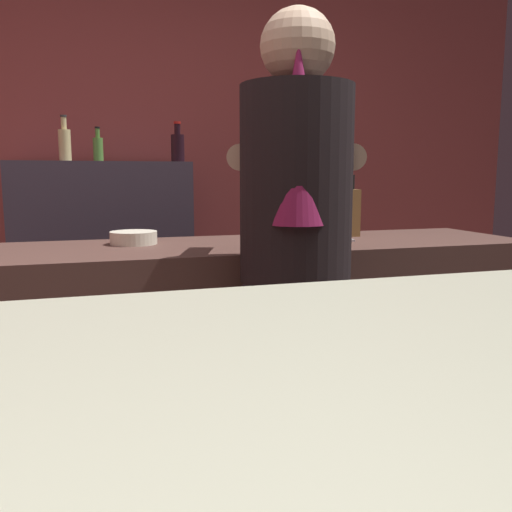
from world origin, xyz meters
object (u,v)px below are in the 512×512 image
mixing_bowl (134,238)px  knife_block (346,212)px  chefs_knife (325,241)px  bartender (295,247)px  bottle_soy (178,146)px  bottle_hot_sauce (65,143)px  bottle_olive_oil (98,148)px

mixing_bowl → knife_block: bearing=0.9°
chefs_knife → bartender: bearing=-119.2°
bartender → bottle_soy: 1.55m
chefs_knife → bottle_soy: (-0.40, 1.09, 0.41)m
bartender → bottle_hot_sauce: bearing=44.3°
chefs_knife → bottle_soy: size_ratio=1.10×
knife_block → bottle_olive_oil: bottle_olive_oil is taller
bottle_hot_sauce → bottle_olive_oil: bearing=34.0°
bartender → bottle_hot_sauce: bartender is taller
bartender → bottle_soy: bearing=23.8°
mixing_bowl → bottle_soy: bearing=70.9°
bottle_soy → knife_block: bearing=-58.1°
knife_block → bottle_olive_oil: 1.48m
knife_block → bottle_olive_oil: bearing=133.3°
bartender → bottle_hot_sauce: 1.71m
knife_block → bottle_soy: size_ratio=1.21×
bartender → mixing_bowl: bartender is taller
bottle_olive_oil → bottle_soy: bearing=-17.3°
bartender → bottle_olive_oil: bartender is taller
bottle_olive_oil → bottle_hot_sauce: bottle_hot_sauce is taller
mixing_bowl → bottle_soy: (0.32, 0.93, 0.39)m
knife_block → chefs_knife: bearing=-135.7°
bottle_olive_oil → bottle_hot_sauce: 0.20m
bartender → bottle_olive_oil: 1.75m
bottle_olive_oil → bottle_hot_sauce: bearing=-146.0°
bottle_olive_oil → bottle_hot_sauce: (-0.17, -0.11, 0.02)m
knife_block → chefs_knife: knife_block is taller
knife_block → mixing_bowl: bearing=-179.1°
knife_block → bartender: bearing=-128.3°
knife_block → bottle_hot_sauce: bottle_hot_sauce is taller
bottle_soy → bottle_hot_sauce: bottle_hot_sauce is taller
chefs_knife → knife_block: bearing=49.9°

